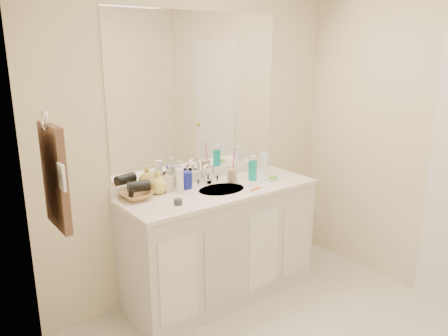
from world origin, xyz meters
name	(u,v)px	position (x,y,z in m)	size (l,w,h in m)	color
wall_back	(199,141)	(0.00, 1.30, 1.20)	(2.60, 0.02, 2.40)	#F4E5BF
wall_left	(105,238)	(-1.30, 0.00, 1.20)	(0.02, 2.60, 2.40)	#F4E5BF
wall_right	(448,148)	(1.30, 0.00, 1.20)	(0.02, 2.60, 2.40)	#F4E5BF
vanity_cabinet	(220,244)	(0.00, 1.02, 0.42)	(1.50, 0.55, 0.85)	silver
countertop	(220,190)	(0.00, 1.02, 0.86)	(1.52, 0.57, 0.03)	white
backsplash	(200,176)	(0.00, 1.29, 0.92)	(1.52, 0.03, 0.08)	silver
sink_basin	(222,191)	(0.00, 1.00, 0.87)	(0.37, 0.37, 0.02)	#B6B09F
faucet	(208,177)	(0.00, 1.18, 0.94)	(0.02, 0.02, 0.11)	silver
mirror	(199,94)	(0.00, 1.29, 1.56)	(1.48, 0.01, 1.20)	white
blue_mug	(186,180)	(-0.20, 1.19, 0.94)	(0.09, 0.09, 0.13)	#151D95
tan_cup	(232,175)	(0.18, 1.11, 0.93)	(0.08, 0.08, 0.10)	tan
toothbrush	(233,163)	(0.19, 1.11, 1.03)	(0.01, 0.01, 0.20)	#DD3A9E
mouthwash_bottle	(253,170)	(0.34, 1.05, 0.96)	(0.07, 0.07, 0.16)	#0DA79B
clear_pump_bottle	(263,163)	(0.53, 1.13, 0.97)	(0.07, 0.07, 0.18)	white
soap_dish	(273,180)	(0.46, 0.94, 0.89)	(0.11, 0.09, 0.01)	silver
green_soap	(273,177)	(0.46, 0.94, 0.90)	(0.06, 0.05, 0.02)	#71D734
orange_comb	(255,189)	(0.20, 0.85, 0.88)	(0.11, 0.02, 0.00)	#FF551A
dark_jar	(178,202)	(-0.43, 0.91, 0.90)	(0.06, 0.06, 0.04)	#35373D
extra_white_bottle	(180,181)	(-0.28, 1.13, 0.97)	(0.05, 0.05, 0.17)	white
soap_bottle_white	(179,174)	(-0.22, 1.24, 0.98)	(0.08, 0.08, 0.21)	white
soap_bottle_cream	(167,180)	(-0.34, 1.21, 0.96)	(0.07, 0.08, 0.17)	beige
soap_bottle_yellow	(158,182)	(-0.42, 1.20, 0.96)	(0.13, 0.13, 0.17)	#F2D35E
wicker_basket	(137,196)	(-0.61, 1.18, 0.91)	(0.21, 0.21, 0.05)	#B27F47
hair_dryer	(139,186)	(-0.59, 1.18, 0.97)	(0.08, 0.08, 0.15)	black
towel_ring	(44,120)	(-1.27, 0.77, 1.55)	(0.11, 0.11, 0.01)	silver
hand_towel	(55,177)	(-1.25, 0.77, 1.25)	(0.04, 0.32, 0.55)	#432D24
switch_plate	(62,177)	(-1.27, 0.57, 1.30)	(0.01, 0.09, 0.13)	white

